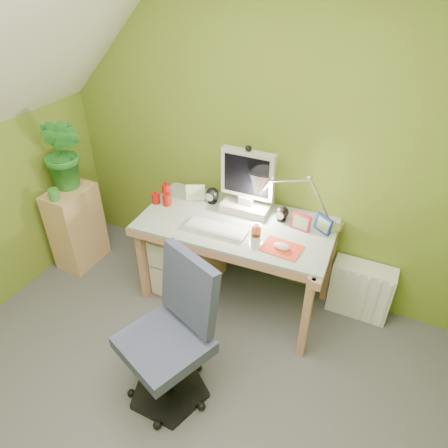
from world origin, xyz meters
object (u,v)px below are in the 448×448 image
at_px(desk, 235,262).
at_px(monitor, 248,178).
at_px(potted_plant, 64,153).
at_px(side_ledge, 77,227).
at_px(task_chair, 164,343).
at_px(radiator, 360,290).
at_px(desk_lamp, 312,190).

distance_m(desk, monitor, 0.64).
height_order(monitor, potted_plant, potted_plant).
height_order(side_ledge, task_chair, task_chair).
height_order(side_ledge, potted_plant, potted_plant).
bearing_deg(desk, radiator, 13.22).
distance_m(potted_plant, radiator, 2.43).
relative_size(side_ledge, task_chair, 0.76).
bearing_deg(radiator, desk_lamp, -169.25).
bearing_deg(task_chair, side_ledge, 171.95).
height_order(desk, desk_lamp, desk_lamp).
bearing_deg(side_ledge, desk, 6.82).
xyz_separation_m(desk_lamp, side_ledge, (-1.83, -0.35, -0.65)).
bearing_deg(monitor, desk, -91.61).
xyz_separation_m(desk, potted_plant, (-1.38, -0.12, 0.64)).
bearing_deg(desk_lamp, desk, -167.36).
bearing_deg(potted_plant, desk_lamp, 9.15).
distance_m(desk_lamp, potted_plant, 1.86).
height_order(desk, radiator, desk).
height_order(desk, potted_plant, potted_plant).
xyz_separation_m(desk_lamp, potted_plant, (-1.83, -0.30, 0.00)).
height_order(desk, task_chair, task_chair).
bearing_deg(desk, monitor, 86.25).
bearing_deg(side_ledge, potted_plant, 90.00).
distance_m(desk, side_ledge, 1.39).
bearing_deg(desk_lamp, task_chair, -121.92).
xyz_separation_m(desk, monitor, (0.00, 0.18, 0.61)).
xyz_separation_m(desk, side_ledge, (-1.38, -0.17, -0.01)).
height_order(potted_plant, radiator, potted_plant).
height_order(side_ledge, radiator, side_ledge).
bearing_deg(task_chair, potted_plant, 170.38).
relative_size(potted_plant, radiator, 1.38).
distance_m(side_ledge, radiator, 2.31).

